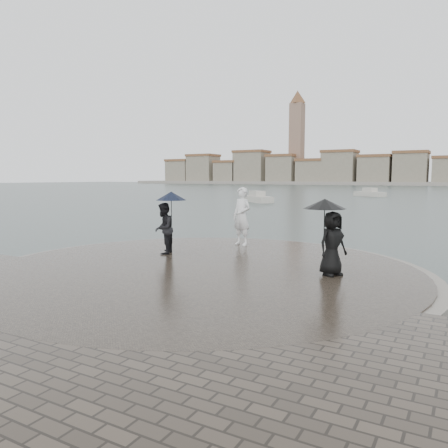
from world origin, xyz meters
The scene contains 8 objects.
ground centered at (0.00, 0.00, 0.00)m, with size 400.00×400.00×0.00m, color #2B3835.
kerb_ring centered at (0.00, 3.50, 0.16)m, with size 12.50×12.50×0.32m, color gray.
quay_tip centered at (0.00, 3.50, 0.18)m, with size 11.90×11.90×0.36m, color #2D261E.
statue centered at (-0.83, 7.61, 1.43)m, with size 0.78×0.51×2.13m, color white.
visitor_left centered at (-2.14, 4.72, 1.46)m, with size 1.20×1.10×2.04m.
visitor_right centered at (3.38, 4.31, 1.50)m, with size 1.23×1.13×1.95m.
far_skyline centered at (-6.29, 160.71, 5.61)m, with size 260.00×20.00×37.00m.
boats centered at (-3.20, 47.14, 0.38)m, with size 32.31×26.74×1.50m.
Camera 1 is at (6.44, -6.64, 2.86)m, focal length 35.00 mm.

